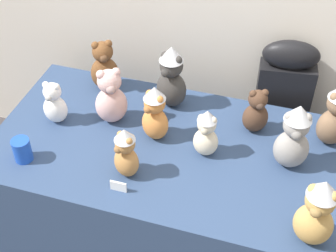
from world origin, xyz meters
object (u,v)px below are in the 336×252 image
(teddy_bear_ginger, at_px, (155,114))
(teddy_bear_caramel, at_px, (126,153))
(display_table, at_px, (168,197))
(party_cup_blue, at_px, (22,150))
(teddy_bear_ash, at_px, (294,137))
(teddy_bear_honey, at_px, (317,213))
(teddy_bear_cream, at_px, (206,133))
(teddy_bear_chestnut, at_px, (104,66))
(teddy_bear_cocoa, at_px, (256,112))
(instrument_case, at_px, (278,122))
(teddy_bear_snow, at_px, (54,104))
(teddy_bear_blush, at_px, (111,98))
(teddy_bear_charcoal, at_px, (171,78))
(teddy_bear_mocha, at_px, (336,115))

(teddy_bear_ginger, height_order, teddy_bear_caramel, teddy_bear_ginger)
(display_table, bearing_deg, teddy_bear_ginger, 150.82)
(party_cup_blue, bearing_deg, teddy_bear_ash, 15.54)
(teddy_bear_ginger, relative_size, party_cup_blue, 2.60)
(teddy_bear_honey, bearing_deg, display_table, 165.21)
(teddy_bear_cream, relative_size, teddy_bear_chestnut, 0.89)
(teddy_bear_ash, xyz_separation_m, teddy_bear_caramel, (-0.65, -0.26, -0.04))
(teddy_bear_ash, xyz_separation_m, teddy_bear_cocoa, (-0.18, 0.18, -0.05))
(instrument_case, relative_size, teddy_bear_cocoa, 4.39)
(teddy_bear_snow, distance_m, teddy_bear_blush, 0.27)
(teddy_bear_ash, xyz_separation_m, party_cup_blue, (-1.11, -0.31, -0.11))
(teddy_bear_ginger, height_order, teddy_bear_blush, teddy_bear_blush)
(teddy_bear_blush, relative_size, teddy_bear_cocoa, 1.26)
(party_cup_blue, bearing_deg, teddy_bear_ginger, 31.25)
(display_table, distance_m, teddy_bear_snow, 0.73)
(party_cup_blue, bearing_deg, teddy_bear_caramel, 6.48)
(teddy_bear_blush, distance_m, party_cup_blue, 0.46)
(teddy_bear_ginger, bearing_deg, teddy_bear_cream, 17.82)
(teddy_bear_ash, bearing_deg, teddy_bear_honey, -81.35)
(teddy_bear_caramel, xyz_separation_m, party_cup_blue, (-0.46, -0.05, -0.07))
(teddy_bear_snow, relative_size, party_cup_blue, 2.04)
(teddy_bear_ginger, bearing_deg, teddy_bear_charcoal, 116.35)
(teddy_bear_cream, height_order, teddy_bear_mocha, teddy_bear_mocha)
(teddy_bear_caramel, bearing_deg, teddy_bear_snow, -176.32)
(teddy_bear_cream, bearing_deg, teddy_bear_mocha, 26.23)
(teddy_bear_honey, bearing_deg, instrument_case, 114.48)
(teddy_bear_charcoal, height_order, teddy_bear_cocoa, teddy_bear_charcoal)
(teddy_bear_charcoal, bearing_deg, display_table, -59.54)
(teddy_bear_cream, distance_m, teddy_bear_blush, 0.49)
(teddy_bear_blush, height_order, teddy_bear_caramel, teddy_bear_blush)
(teddy_bear_snow, bearing_deg, party_cup_blue, -96.13)
(teddy_bear_mocha, bearing_deg, instrument_case, 95.97)
(teddy_bear_honey, bearing_deg, teddy_bear_ginger, 164.93)
(teddy_bear_blush, bearing_deg, teddy_bear_mocha, -23.59)
(teddy_bear_charcoal, bearing_deg, teddy_bear_cream, -33.22)
(teddy_bear_snow, relative_size, teddy_bear_charcoal, 0.67)
(teddy_bear_ash, xyz_separation_m, teddy_bear_chestnut, (-0.97, 0.28, -0.03))
(teddy_bear_ash, distance_m, teddy_bear_ginger, 0.61)
(instrument_case, height_order, teddy_bear_chestnut, instrument_case)
(instrument_case, distance_m, teddy_bear_mocha, 0.54)
(teddy_bear_charcoal, height_order, teddy_bear_ash, teddy_bear_charcoal)
(teddy_bear_blush, height_order, teddy_bear_cocoa, teddy_bear_blush)
(display_table, height_order, teddy_bear_charcoal, teddy_bear_charcoal)
(teddy_bear_charcoal, distance_m, teddy_bear_blush, 0.31)
(teddy_bear_chestnut, bearing_deg, display_table, -68.10)
(teddy_bear_cream, height_order, teddy_bear_snow, teddy_bear_cream)
(teddy_bear_caramel, bearing_deg, teddy_bear_honey, 22.17)
(teddy_bear_chestnut, relative_size, teddy_bear_blush, 0.94)
(teddy_bear_ginger, height_order, teddy_bear_chestnut, teddy_bear_ginger)
(teddy_bear_cocoa, bearing_deg, teddy_bear_snow, 168.73)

